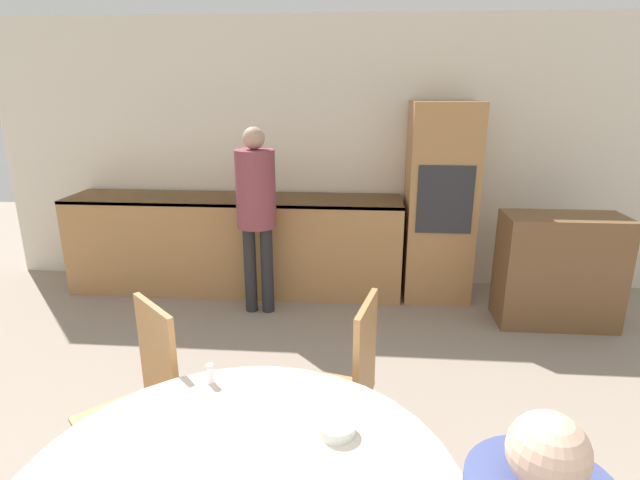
{
  "coord_description": "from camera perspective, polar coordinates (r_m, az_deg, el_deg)",
  "views": [
    {
      "loc": [
        0.16,
        -0.17,
        1.95
      ],
      "look_at": [
        -0.06,
        2.62,
        1.09
      ],
      "focal_mm": 28.0,
      "sensor_mm": 36.0,
      "label": 1
    }
  ],
  "objects": [
    {
      "name": "person_standing",
      "position": [
        4.3,
        -7.32,
        4.41
      ],
      "size": [
        0.34,
        0.34,
        1.64
      ],
      "color": "#262628",
      "rests_on": "ground_plane"
    },
    {
      "name": "sideboard",
      "position": [
        4.65,
        25.59,
        -3.15
      ],
      "size": [
        0.96,
        0.45,
        0.95
      ],
      "color": "brown",
      "rests_on": "ground_plane"
    },
    {
      "name": "oven_unit",
      "position": [
        4.79,
        13.48,
        4.16
      ],
      "size": [
        0.61,
        0.59,
        1.83
      ],
      "color": "#AD7A47",
      "rests_on": "ground_plane"
    },
    {
      "name": "kitchen_counter",
      "position": [
        4.98,
        -9.63,
        -0.29
      ],
      "size": [
        3.22,
        0.6,
        0.94
      ],
      "color": "#AD7A47",
      "rests_on": "ground_plane"
    },
    {
      "name": "bowl_far",
      "position": [
        1.94,
        1.91,
        -20.74
      ],
      "size": [
        0.14,
        0.14,
        0.04
      ],
      "color": "silver",
      "rests_on": "dining_table"
    },
    {
      "name": "salt_shaker",
      "position": [
        2.24,
        -12.48,
        -14.68
      ],
      "size": [
        0.03,
        0.03,
        0.09
      ],
      "color": "white",
      "rests_on": "dining_table"
    },
    {
      "name": "chair_far_right",
      "position": [
        2.59,
        3.14,
        -15.89
      ],
      "size": [
        0.48,
        0.48,
        0.98
      ],
      "rotation": [
        0.0,
        0.0,
        4.48
      ],
      "color": "#AD7A47",
      "rests_on": "ground_plane"
    },
    {
      "name": "chair_far_left",
      "position": [
        2.64,
        -19.5,
        -16.28
      ],
      "size": [
        0.57,
        0.57,
        0.98
      ],
      "rotation": [
        0.0,
        0.0,
        5.52
      ],
      "color": "#AD7A47",
      "rests_on": "ground_plane"
    },
    {
      "name": "wall_back",
      "position": [
        5.0,
        2.71,
        9.6
      ],
      "size": [
        7.01,
        0.05,
        2.6
      ],
      "color": "silver",
      "rests_on": "ground_plane"
    }
  ]
}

